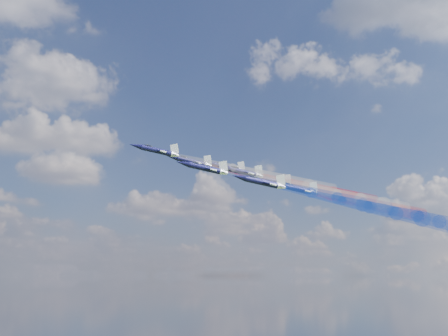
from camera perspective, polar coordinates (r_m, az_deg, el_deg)
name	(u,v)px	position (r m, az deg, el deg)	size (l,w,h in m)	color
jet_lead	(157,151)	(141.62, -7.04, 1.82)	(10.61, 13.26, 3.54)	black
trail_lead	(259,174)	(147.52, 3.64, -0.64)	(4.42, 44.75, 4.42)	white
jet_inner_left	(205,168)	(131.58, -2.04, -0.01)	(10.61, 13.26, 3.54)	black
trail_inner_left	(311,192)	(140.11, 9.06, -2.52)	(4.42, 44.75, 4.42)	blue
jet_inner_right	(191,161)	(151.04, -3.44, 0.69)	(10.61, 13.26, 3.54)	black
trail_inner_right	(285,183)	(158.53, 6.40, -1.56)	(4.42, 44.75, 4.42)	red
jet_outer_left	(262,182)	(125.90, 3.93, -1.48)	(10.61, 13.26, 3.54)	black
trail_outer_left	(370,207)	(137.25, 14.96, -3.92)	(4.42, 44.75, 4.42)	blue
jet_center_third	(242,172)	(146.14, 1.89, -0.40)	(10.61, 13.26, 3.54)	black
trail_center_third	(337,194)	(156.17, 11.66, -2.63)	(4.42, 44.75, 4.42)	white
jet_outer_right	(226,167)	(163.96, 0.23, 0.09)	(10.61, 13.26, 3.54)	black
trail_outer_right	(312,187)	(172.97, 9.12, -1.95)	(4.42, 44.75, 4.42)	red
jet_rear_left	(296,189)	(140.89, 7.55, -2.17)	(10.61, 13.26, 3.54)	black
trail_rear_left	(393,211)	(153.55, 17.17, -4.28)	(4.42, 44.75, 4.42)	blue
jet_rear_right	(272,181)	(158.35, 5.05, -1.32)	(10.61, 13.26, 3.54)	black
trail_rear_right	(359,200)	(169.65, 13.89, -3.30)	(4.42, 44.75, 4.42)	red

